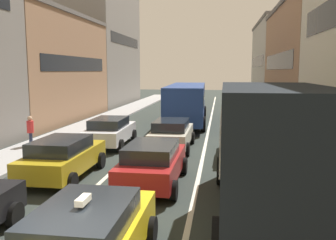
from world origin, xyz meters
The scene contains 14 objects.
sidewalk_left centered at (-6.70, 20.00, 0.07)m, with size 2.60×64.00×0.14m, color #9D9D9D.
lane_stripe_left centered at (-1.70, 20.00, 0.01)m, with size 0.16×60.00×0.01m, color silver.
lane_stripe_right centered at (1.70, 20.00, 0.01)m, with size 0.16×60.00×0.01m, color silver.
building_row_left centered at (-12.00, 21.86, 6.30)m, with size 7.20×43.90×14.04m.
building_row_right centered at (9.90, 21.00, 4.91)m, with size 7.20×43.90×11.22m.
removalist_box_truck centered at (3.70, 4.53, 1.97)m, with size 2.75×7.72×3.58m.
taxi_centre_lane_front centered at (0.02, 1.30, 0.80)m, with size 2.06×4.30×1.66m.
sedan_centre_lane_second centered at (0.18, 7.05, 0.80)m, with size 2.09×4.31×1.49m.
wagon_left_lane_second centered at (-3.23, 7.42, 0.80)m, with size 2.06×4.30×1.49m.
hatchback_centre_lane_third centered at (0.05, 12.90, 0.80)m, with size 2.07×4.31×1.49m.
sedan_left_lane_third centered at (-3.25, 13.21, 0.80)m, with size 2.13×4.34×1.49m.
sedan_right_lane_behind_truck centered at (3.50, 11.77, 0.80)m, with size 2.15×4.34×1.49m.
bus_mid_queue_primary centered at (0.02, 21.48, 1.76)m, with size 3.09×10.58×2.90m.
pedestrian_near_kerb centered at (-7.02, 11.97, 0.95)m, with size 0.34×0.48×1.66m.
Camera 1 is at (2.45, -4.86, 3.93)m, focal length 38.73 mm.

